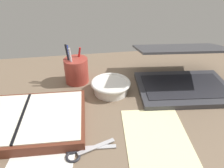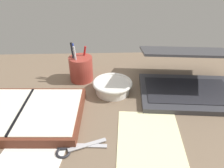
{
  "view_description": "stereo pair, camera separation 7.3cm",
  "coord_description": "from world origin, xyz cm",
  "px_view_note": "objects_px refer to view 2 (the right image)",
  "views": [
    {
      "loc": [
        -13.74,
        -55.41,
        47.43
      ],
      "look_at": [
        -4.07,
        7.04,
        9.0
      ],
      "focal_mm": 35.0,
      "sensor_mm": 36.0,
      "label": 1
    },
    {
      "loc": [
        -6.47,
        -56.11,
        47.43
      ],
      "look_at": [
        -4.07,
        7.04,
        9.0
      ],
      "focal_mm": 35.0,
      "sensor_mm": 36.0,
      "label": 2
    }
  ],
  "objects_px": {
    "laptop": "(188,78)",
    "bowl": "(113,86)",
    "scissors": "(70,148)",
    "pen_cup": "(81,68)",
    "planner": "(23,114)"
  },
  "relations": [
    {
      "from": "laptop",
      "to": "bowl",
      "type": "bearing_deg",
      "value": -173.94
    },
    {
      "from": "laptop",
      "to": "bowl",
      "type": "distance_m",
      "value": 0.28
    },
    {
      "from": "scissors",
      "to": "pen_cup",
      "type": "bearing_deg",
      "value": 81.94
    },
    {
      "from": "planner",
      "to": "bowl",
      "type": "bearing_deg",
      "value": 28.2
    },
    {
      "from": "pen_cup",
      "to": "planner",
      "type": "xyz_separation_m",
      "value": [
        -0.17,
        -0.24,
        -0.03
      ]
    },
    {
      "from": "laptop",
      "to": "bowl",
      "type": "xyz_separation_m",
      "value": [
        -0.28,
        -0.0,
        -0.03
      ]
    },
    {
      "from": "bowl",
      "to": "pen_cup",
      "type": "xyz_separation_m",
      "value": [
        -0.12,
        0.1,
        0.02
      ]
    },
    {
      "from": "laptop",
      "to": "pen_cup",
      "type": "relative_size",
      "value": 2.36
    },
    {
      "from": "pen_cup",
      "to": "planner",
      "type": "distance_m",
      "value": 0.29
    },
    {
      "from": "bowl",
      "to": "pen_cup",
      "type": "bearing_deg",
      "value": 140.72
    },
    {
      "from": "bowl",
      "to": "scissors",
      "type": "relative_size",
      "value": 1.06
    },
    {
      "from": "laptop",
      "to": "pen_cup",
      "type": "height_order",
      "value": "laptop"
    },
    {
      "from": "laptop",
      "to": "planner",
      "type": "distance_m",
      "value": 0.59
    },
    {
      "from": "laptop",
      "to": "scissors",
      "type": "bearing_deg",
      "value": -140.43
    },
    {
      "from": "bowl",
      "to": "laptop",
      "type": "bearing_deg",
      "value": 0.59
    }
  ]
}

